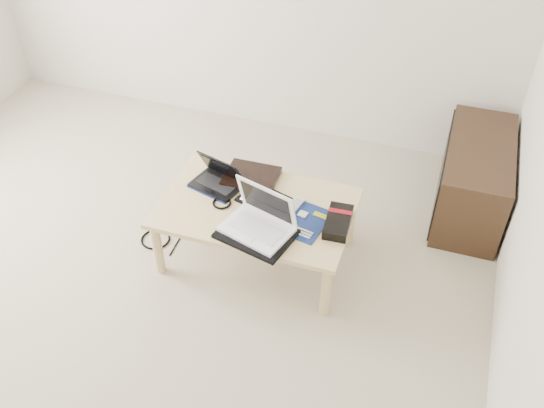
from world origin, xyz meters
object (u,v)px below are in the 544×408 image
(netbook, at_px, (218,179))
(white_laptop, at_px, (260,220))
(coffee_table, at_px, (256,212))
(media_cabinet, at_px, (473,178))
(gpu_box, at_px, (338,222))

(netbook, height_order, white_laptop, white_laptop)
(coffee_table, distance_m, media_cabinet, 1.45)
(coffee_table, relative_size, gpu_box, 4.09)
(coffee_table, height_order, media_cabinet, media_cabinet)
(netbook, xyz_separation_m, white_laptop, (0.36, -0.29, 0.03))
(media_cabinet, relative_size, gpu_box, 3.35)
(netbook, bearing_deg, media_cabinet, 27.09)
(media_cabinet, distance_m, gpu_box, 1.12)
(coffee_table, distance_m, netbook, 0.31)
(coffee_table, height_order, gpu_box, gpu_box)
(coffee_table, xyz_separation_m, gpu_box, (0.48, -0.01, 0.08))
(coffee_table, xyz_separation_m, netbook, (-0.28, 0.11, 0.09))
(netbook, distance_m, white_laptop, 0.46)
(coffee_table, bearing_deg, media_cabinet, 36.01)
(coffee_table, relative_size, media_cabinet, 1.22)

